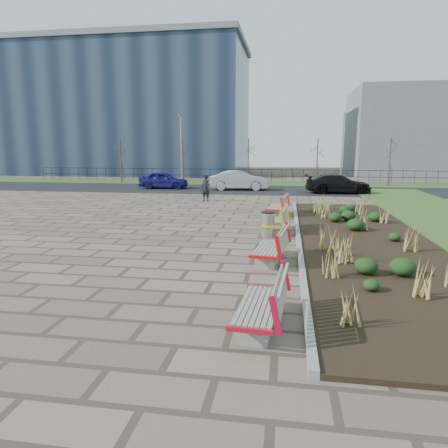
% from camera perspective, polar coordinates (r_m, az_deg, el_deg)
% --- Properties ---
extents(ground, '(120.00, 120.00, 0.00)m').
position_cam_1_polar(ground, '(10.53, -10.76, -7.65)').
color(ground, '#74634F').
rests_on(ground, ground).
extents(planting_bed, '(4.50, 18.00, 0.10)m').
position_cam_1_polar(planting_bed, '(15.01, 19.48, -2.29)').
color(planting_bed, black).
rests_on(planting_bed, ground).
extents(planting_curb, '(0.16, 18.00, 0.15)m').
position_cam_1_polar(planting_curb, '(14.75, 10.56, -1.97)').
color(planting_curb, gray).
rests_on(planting_curb, ground).
extents(grass_verge_far, '(80.00, 5.00, 0.04)m').
position_cam_1_polar(grass_verge_far, '(37.68, 3.67, 5.89)').
color(grass_verge_far, '#33511E').
rests_on(grass_verge_far, ground).
extents(road, '(80.00, 7.00, 0.02)m').
position_cam_1_polar(road, '(31.74, 2.66, 4.94)').
color(road, black).
rests_on(road, ground).
extents(bench_a, '(1.05, 2.16, 1.00)m').
position_cam_1_polar(bench_a, '(7.54, 4.99, -11.08)').
color(bench_a, red).
rests_on(bench_a, ground).
extents(bench_b, '(1.15, 2.19, 1.00)m').
position_cam_1_polar(bench_b, '(11.69, 6.49, -3.10)').
color(bench_b, red).
rests_on(bench_b, ground).
extents(bench_c, '(1.08, 2.17, 1.00)m').
position_cam_1_polar(bench_c, '(15.78, 7.17, 0.55)').
color(bench_c, '#D8BA0B').
rests_on(bench_c, ground).
extents(bench_d, '(1.16, 2.20, 1.00)m').
position_cam_1_polar(bench_d, '(19.74, 7.55, 2.63)').
color(bench_d, red).
rests_on(bench_d, ground).
extents(litter_bin, '(0.50, 0.50, 0.93)m').
position_cam_1_polar(litter_bin, '(15.06, 6.28, -0.06)').
color(litter_bin, '#B2B2B7').
rests_on(litter_bin, ground).
extents(pedestrian, '(0.70, 0.56, 1.66)m').
position_cam_1_polar(pedestrian, '(24.80, -2.62, 5.16)').
color(pedestrian, black).
rests_on(pedestrian, ground).
extents(car_blue, '(4.04, 1.84, 1.34)m').
position_cam_1_polar(car_blue, '(32.76, -8.62, 6.21)').
color(car_blue, navy).
rests_on(car_blue, road).
extents(car_silver, '(4.69, 2.03, 1.50)m').
position_cam_1_polar(car_silver, '(31.34, 2.20, 6.26)').
color(car_silver, '#9E9FA5').
rests_on(car_silver, road).
extents(car_black, '(4.85, 2.41, 1.35)m').
position_cam_1_polar(car_black, '(30.20, 15.98, 5.53)').
color(car_black, black).
rests_on(car_black, road).
extents(tree_a, '(1.40, 1.40, 4.00)m').
position_cam_1_polar(tree_a, '(39.08, -14.53, 8.72)').
color(tree_a, '#4C3D2D').
rests_on(tree_a, grass_verge_far).
extents(tree_b, '(1.40, 1.40, 4.00)m').
position_cam_1_polar(tree_b, '(37.12, -5.89, 8.91)').
color(tree_b, '#4C3D2D').
rests_on(tree_b, grass_verge_far).
extents(tree_c, '(1.40, 1.40, 4.00)m').
position_cam_1_polar(tree_c, '(36.07, 3.48, 8.89)').
color(tree_c, '#4C3D2D').
rests_on(tree_c, grass_verge_far).
extents(tree_d, '(1.40, 1.40, 4.00)m').
position_cam_1_polar(tree_d, '(35.99, 13.14, 8.62)').
color(tree_d, '#4C3D2D').
rests_on(tree_d, grass_verge_far).
extents(tree_e, '(1.40, 1.40, 4.00)m').
position_cam_1_polar(tree_e, '(36.91, 22.56, 8.13)').
color(tree_e, '#4C3D2D').
rests_on(tree_e, grass_verge_far).
extents(lamp_west, '(0.24, 0.60, 6.00)m').
position_cam_1_polar(lamp_west, '(36.62, -6.12, 10.44)').
color(lamp_west, gray).
rests_on(lamp_west, grass_verge_far).
extents(lamp_east, '(0.24, 0.60, 6.00)m').
position_cam_1_polar(lamp_east, '(35.67, 16.52, 10.05)').
color(lamp_east, gray).
rests_on(lamp_east, grass_verge_far).
extents(railing_fence, '(44.00, 0.10, 1.20)m').
position_cam_1_polar(railing_fence, '(39.12, 3.88, 6.99)').
color(railing_fence, black).
rests_on(railing_fence, grass_verge_far).
extents(building_glass, '(40.00, 14.00, 15.00)m').
position_cam_1_polar(building_glass, '(55.71, -18.92, 14.67)').
color(building_glass, '#192338').
rests_on(building_glass, ground).
extents(building_grey, '(18.00, 12.00, 10.00)m').
position_cam_1_polar(building_grey, '(54.01, 27.37, 11.53)').
color(building_grey, slate).
rests_on(building_grey, ground).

